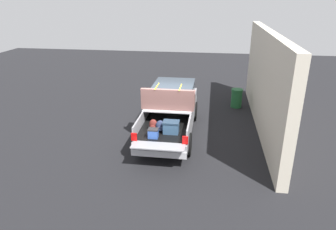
# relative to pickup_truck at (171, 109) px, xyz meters

# --- Properties ---
(ground_plane) EXTENTS (40.00, 40.00, 0.00)m
(ground_plane) POSITION_rel_pickup_truck_xyz_m (-0.38, 0.00, -0.99)
(ground_plane) COLOR black
(pickup_truck) EXTENTS (6.05, 2.06, 2.23)m
(pickup_truck) POSITION_rel_pickup_truck_xyz_m (0.00, 0.00, 0.00)
(pickup_truck) COLOR gray
(pickup_truck) RESTS_ON ground_plane
(building_facade) EXTENTS (10.18, 0.36, 4.19)m
(building_facade) POSITION_rel_pickup_truck_xyz_m (1.01, -3.93, 1.11)
(building_facade) COLOR beige
(building_facade) RESTS_ON ground_plane
(trash_can) EXTENTS (0.60, 0.60, 0.98)m
(trash_can) POSITION_rel_pickup_truck_xyz_m (3.48, -3.00, -0.49)
(trash_can) COLOR #1E592D
(trash_can) RESTS_ON ground_plane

